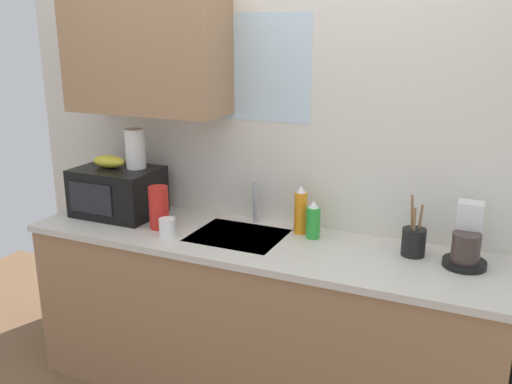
{
  "coord_description": "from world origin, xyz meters",
  "views": [
    {
      "loc": [
        1.07,
        -2.37,
        1.91
      ],
      "look_at": [
        0.0,
        0.0,
        1.15
      ],
      "focal_mm": 38.83,
      "sensor_mm": 36.0,
      "label": 1
    }
  ],
  "objects_px": {
    "paper_towel_roll": "(135,149)",
    "dish_soap_bottle_orange": "(301,211)",
    "coffee_maker": "(467,242)",
    "microwave": "(118,191)",
    "mug_white": "(167,227)",
    "dish_soap_bottle_green": "(313,221)",
    "cereal_canister": "(159,207)",
    "utensil_crock": "(414,241)",
    "banana_bunch": "(109,161)"
  },
  "relations": [
    {
      "from": "microwave",
      "to": "mug_white",
      "type": "relative_size",
      "value": 4.84
    },
    {
      "from": "paper_towel_roll",
      "to": "dish_soap_bottle_orange",
      "type": "relative_size",
      "value": 0.87
    },
    {
      "from": "dish_soap_bottle_green",
      "to": "mug_white",
      "type": "xyz_separation_m",
      "value": [
        -0.68,
        -0.29,
        -0.04
      ]
    },
    {
      "from": "microwave",
      "to": "coffee_maker",
      "type": "xyz_separation_m",
      "value": [
        1.86,
        0.06,
        -0.03
      ]
    },
    {
      "from": "microwave",
      "to": "banana_bunch",
      "type": "height_order",
      "value": "banana_bunch"
    },
    {
      "from": "paper_towel_roll",
      "to": "utensil_crock",
      "type": "relative_size",
      "value": 0.75
    },
    {
      "from": "dish_soap_bottle_green",
      "to": "cereal_canister",
      "type": "xyz_separation_m",
      "value": [
        -0.79,
        -0.2,
        0.02
      ]
    },
    {
      "from": "cereal_canister",
      "to": "mug_white",
      "type": "bearing_deg",
      "value": -39.89
    },
    {
      "from": "paper_towel_roll",
      "to": "cereal_canister",
      "type": "xyz_separation_m",
      "value": [
        0.24,
        -0.15,
        -0.27
      ]
    },
    {
      "from": "cereal_canister",
      "to": "mug_white",
      "type": "height_order",
      "value": "cereal_canister"
    },
    {
      "from": "coffee_maker",
      "to": "cereal_canister",
      "type": "bearing_deg",
      "value": -174.05
    },
    {
      "from": "utensil_crock",
      "to": "banana_bunch",
      "type": "bearing_deg",
      "value": -177.62
    },
    {
      "from": "mug_white",
      "to": "dish_soap_bottle_orange",
      "type": "bearing_deg",
      "value": 28.42
    },
    {
      "from": "banana_bunch",
      "to": "paper_towel_roll",
      "type": "distance_m",
      "value": 0.18
    },
    {
      "from": "banana_bunch",
      "to": "coffee_maker",
      "type": "xyz_separation_m",
      "value": [
        1.91,
        0.06,
        -0.2
      ]
    },
    {
      "from": "paper_towel_roll",
      "to": "mug_white",
      "type": "distance_m",
      "value": 0.54
    },
    {
      "from": "banana_bunch",
      "to": "cereal_canister",
      "type": "height_order",
      "value": "banana_bunch"
    },
    {
      "from": "banana_bunch",
      "to": "dish_soap_bottle_orange",
      "type": "bearing_deg",
      "value": 7.0
    },
    {
      "from": "microwave",
      "to": "mug_white",
      "type": "distance_m",
      "value": 0.49
    },
    {
      "from": "banana_bunch",
      "to": "dish_soap_bottle_green",
      "type": "relative_size",
      "value": 1.02
    },
    {
      "from": "coffee_maker",
      "to": "dish_soap_bottle_green",
      "type": "relative_size",
      "value": 1.43
    },
    {
      "from": "microwave",
      "to": "coffee_maker",
      "type": "relative_size",
      "value": 1.64
    },
    {
      "from": "paper_towel_roll",
      "to": "coffee_maker",
      "type": "height_order",
      "value": "paper_towel_roll"
    },
    {
      "from": "paper_towel_roll",
      "to": "dish_soap_bottle_green",
      "type": "relative_size",
      "value": 1.13
    },
    {
      "from": "dish_soap_bottle_orange",
      "to": "utensil_crock",
      "type": "xyz_separation_m",
      "value": [
        0.58,
        -0.06,
        -0.05
      ]
    },
    {
      "from": "dish_soap_bottle_orange",
      "to": "cereal_canister",
      "type": "distance_m",
      "value": 0.75
    },
    {
      "from": "utensil_crock",
      "to": "coffee_maker",
      "type": "bearing_deg",
      "value": -2.86
    },
    {
      "from": "microwave",
      "to": "cereal_canister",
      "type": "relative_size",
      "value": 2.02
    },
    {
      "from": "utensil_crock",
      "to": "dish_soap_bottle_orange",
      "type": "bearing_deg",
      "value": 173.63
    },
    {
      "from": "coffee_maker",
      "to": "mug_white",
      "type": "xyz_separation_m",
      "value": [
        -1.41,
        -0.25,
        -0.06
      ]
    },
    {
      "from": "mug_white",
      "to": "dish_soap_bottle_green",
      "type": "bearing_deg",
      "value": 22.7
    },
    {
      "from": "coffee_maker",
      "to": "mug_white",
      "type": "distance_m",
      "value": 1.43
    },
    {
      "from": "coffee_maker",
      "to": "dish_soap_bottle_orange",
      "type": "xyz_separation_m",
      "value": [
        -0.81,
        0.08,
        0.02
      ]
    },
    {
      "from": "microwave",
      "to": "utensil_crock",
      "type": "height_order",
      "value": "utensil_crock"
    },
    {
      "from": "dish_soap_bottle_orange",
      "to": "utensil_crock",
      "type": "bearing_deg",
      "value": -6.37
    },
    {
      "from": "paper_towel_roll",
      "to": "dish_soap_bottle_orange",
      "type": "bearing_deg",
      "value": 5.11
    },
    {
      "from": "banana_bunch",
      "to": "mug_white",
      "type": "bearing_deg",
      "value": -20.89
    },
    {
      "from": "cereal_canister",
      "to": "utensil_crock",
      "type": "distance_m",
      "value": 1.3
    },
    {
      "from": "coffee_maker",
      "to": "dish_soap_bottle_orange",
      "type": "relative_size",
      "value": 1.1
    },
    {
      "from": "dish_soap_bottle_orange",
      "to": "cereal_canister",
      "type": "relative_size",
      "value": 1.11
    },
    {
      "from": "coffee_maker",
      "to": "dish_soap_bottle_orange",
      "type": "distance_m",
      "value": 0.82
    },
    {
      "from": "dish_soap_bottle_orange",
      "to": "dish_soap_bottle_green",
      "type": "xyz_separation_m",
      "value": [
        0.08,
        -0.04,
        -0.03
      ]
    },
    {
      "from": "cereal_canister",
      "to": "dish_soap_bottle_green",
      "type": "bearing_deg",
      "value": 13.89
    },
    {
      "from": "paper_towel_roll",
      "to": "mug_white",
      "type": "xyz_separation_m",
      "value": [
        0.35,
        -0.24,
        -0.33
      ]
    },
    {
      "from": "utensil_crock",
      "to": "cereal_canister",
      "type": "bearing_deg",
      "value": -172.49
    },
    {
      "from": "dish_soap_bottle_green",
      "to": "coffee_maker",
      "type": "bearing_deg",
      "value": -2.9
    },
    {
      "from": "cereal_canister",
      "to": "mug_white",
      "type": "relative_size",
      "value": 2.4
    },
    {
      "from": "dish_soap_bottle_green",
      "to": "paper_towel_roll",
      "type": "bearing_deg",
      "value": -177.48
    },
    {
      "from": "mug_white",
      "to": "utensil_crock",
      "type": "bearing_deg",
      "value": 12.4
    },
    {
      "from": "dish_soap_bottle_orange",
      "to": "cereal_canister",
      "type": "xyz_separation_m",
      "value": [
        -0.71,
        -0.23,
        -0.01
      ]
    }
  ]
}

